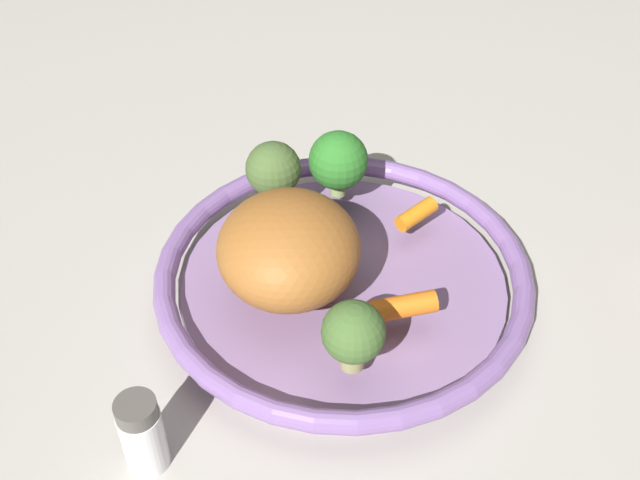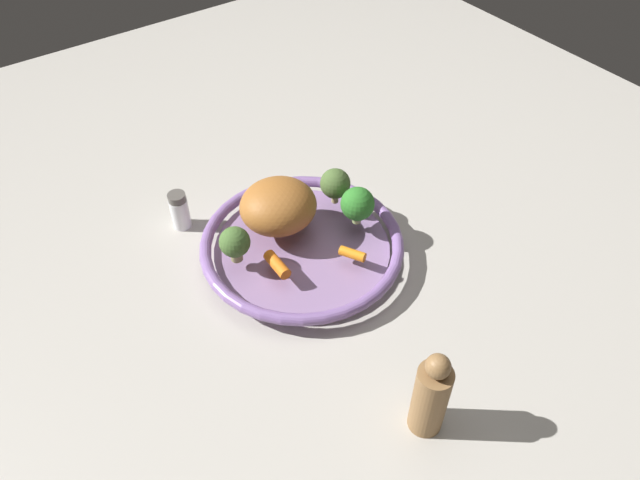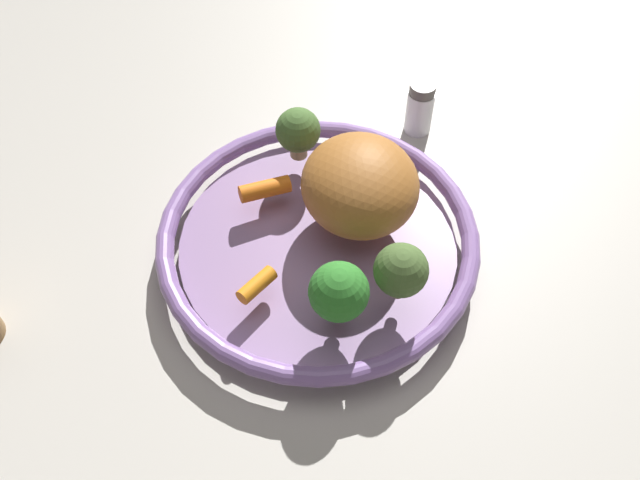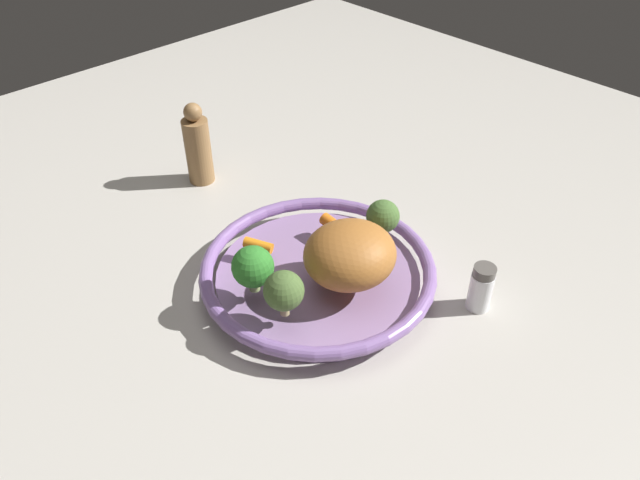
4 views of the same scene
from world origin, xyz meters
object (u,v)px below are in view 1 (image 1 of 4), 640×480
object	(u,v)px
serving_bowl	(343,280)
broccoli_floret_large	(353,333)
salt_shaker	(142,434)
roast_chicken_piece	(289,248)
broccoli_floret_small	(338,161)
baby_carrot_right	(416,214)
baby_carrot_back	(403,306)
broccoli_floret_edge	(273,169)

from	to	relation	value
serving_bowl	broccoli_floret_large	distance (m)	0.13
broccoli_floret_large	salt_shaker	xyz separation A→B (m)	(0.02, -0.17, -0.04)
roast_chicken_piece	broccoli_floret_large	size ratio (longest dim) A/B	2.03
serving_bowl	salt_shaker	bearing A→B (deg)	-55.02
broccoli_floret_small	salt_shaker	distance (m)	0.32
baby_carrot_right	baby_carrot_back	size ratio (longest dim) A/B	0.78
baby_carrot_right	baby_carrot_back	world-z (taller)	baby_carrot_back
baby_carrot_right	broccoli_floret_edge	world-z (taller)	broccoli_floret_edge
serving_bowl	salt_shaker	distance (m)	0.23
broccoli_floret_small	roast_chicken_piece	bearing A→B (deg)	-33.03
baby_carrot_right	baby_carrot_back	xyz separation A→B (m)	(0.11, -0.05, 0.00)
serving_bowl	baby_carrot_back	bearing A→B (deg)	25.34
roast_chicken_piece	salt_shaker	world-z (taller)	roast_chicken_piece
broccoli_floret_edge	broccoli_floret_small	xyz separation A→B (m)	(0.00, 0.06, -0.00)
salt_shaker	roast_chicken_piece	bearing A→B (deg)	131.41
roast_chicken_piece	salt_shaker	size ratio (longest dim) A/B	1.77
broccoli_floret_edge	baby_carrot_right	bearing A→B (deg)	65.09
serving_bowl	broccoli_floret_edge	xyz separation A→B (m)	(-0.10, -0.04, 0.06)
broccoli_floret_small	salt_shaker	bearing A→B (deg)	-42.08
roast_chicken_piece	broccoli_floret_small	world-z (taller)	roast_chicken_piece
roast_chicken_piece	baby_carrot_back	bearing A→B (deg)	55.32
baby_carrot_back	salt_shaker	distance (m)	0.23
roast_chicken_piece	broccoli_floret_small	distance (m)	0.13
baby_carrot_back	broccoli_floret_small	distance (m)	0.17
broccoli_floret_small	baby_carrot_right	bearing A→B (deg)	47.25
baby_carrot_back	broccoli_floret_small	xyz separation A→B (m)	(-0.17, -0.01, 0.03)
broccoli_floret_large	broccoli_floret_edge	bearing A→B (deg)	-174.51
baby_carrot_back	roast_chicken_piece	bearing A→B (deg)	-124.68
salt_shaker	baby_carrot_right	bearing A→B (deg)	122.73
salt_shaker	baby_carrot_back	bearing A→B (deg)	105.80
roast_chicken_piece	baby_carrot_back	world-z (taller)	roast_chicken_piece
broccoli_floret_edge	salt_shaker	size ratio (longest dim) A/B	0.93
roast_chicken_piece	baby_carrot_right	world-z (taller)	roast_chicken_piece
broccoli_floret_large	salt_shaker	distance (m)	0.17
salt_shaker	serving_bowl	bearing A→B (deg)	124.98
broccoli_floret_edge	serving_bowl	bearing A→B (deg)	23.17
serving_bowl	broccoli_floret_small	world-z (taller)	broccoli_floret_small
roast_chicken_piece	broccoli_floret_edge	bearing A→B (deg)	175.63
broccoli_floret_small	salt_shaker	xyz separation A→B (m)	(0.23, -0.21, -0.05)
broccoli_floret_large	salt_shaker	size ratio (longest dim) A/B	0.87
roast_chicken_piece	broccoli_floret_edge	xyz separation A→B (m)	(-0.11, 0.01, -0.00)
broccoli_floret_small	broccoli_floret_large	size ratio (longest dim) A/B	1.09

